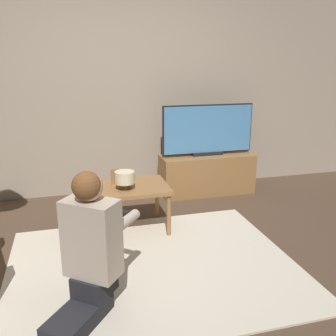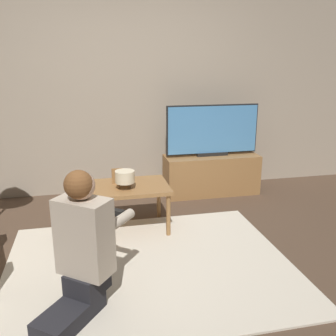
{
  "view_description": "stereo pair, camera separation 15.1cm",
  "coord_description": "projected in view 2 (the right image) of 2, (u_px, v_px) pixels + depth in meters",
  "views": [
    {
      "loc": [
        -0.57,
        -2.59,
        1.6
      ],
      "look_at": [
        0.28,
        0.57,
        0.65
      ],
      "focal_mm": 40.0,
      "sensor_mm": 36.0,
      "label": 1
    },
    {
      "loc": [
        -0.43,
        -2.63,
        1.6
      ],
      "look_at": [
        0.28,
        0.57,
        0.65
      ],
      "focal_mm": 40.0,
      "sensor_mm": 36.0,
      "label": 2
    }
  ],
  "objects": [
    {
      "name": "rug",
      "position": [
        150.0,
        266.0,
        2.99
      ],
      "size": [
        2.26,
        1.81,
        0.02
      ],
      "color": "beige",
      "rests_on": "ground_plane"
    },
    {
      "name": "picture_frame",
      "position": [
        118.0,
        176.0,
        3.58
      ],
      "size": [
        0.11,
        0.01,
        0.15
      ],
      "color": "olive",
      "rests_on": "coffee_table"
    },
    {
      "name": "table_lamp",
      "position": [
        125.0,
        178.0,
        3.43
      ],
      "size": [
        0.18,
        0.18,
        0.17
      ],
      "color": "#4C3823",
      "rests_on": "coffee_table"
    },
    {
      "name": "ground_plane",
      "position": [
        150.0,
        267.0,
        3.0
      ],
      "size": [
        10.0,
        10.0,
        0.0
      ],
      "primitive_type": "plane",
      "color": "brown"
    },
    {
      "name": "wall_back",
      "position": [
        121.0,
        86.0,
        4.44
      ],
      "size": [
        10.0,
        0.06,
        2.6
      ],
      "color": "tan",
      "rests_on": "ground_plane"
    },
    {
      "name": "tv",
      "position": [
        213.0,
        130.0,
        4.44
      ],
      "size": [
        1.12,
        0.08,
        0.61
      ],
      "color": "black",
      "rests_on": "tv_stand"
    },
    {
      "name": "coffee_table",
      "position": [
        122.0,
        191.0,
        3.54
      ],
      "size": [
        0.87,
        0.55,
        0.45
      ],
      "color": "olive",
      "rests_on": "ground_plane"
    },
    {
      "name": "tv_stand",
      "position": [
        211.0,
        174.0,
        4.59
      ],
      "size": [
        1.14,
        0.39,
        0.48
      ],
      "color": "olive",
      "rests_on": "ground_plane"
    },
    {
      "name": "person_kneeling",
      "position": [
        83.0,
        246.0,
        2.36
      ],
      "size": [
        0.7,
        0.8,
        0.95
      ],
      "rotation": [
        0.0,
        0.0,
        2.48
      ],
      "color": "#232328",
      "rests_on": "rug"
    }
  ]
}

